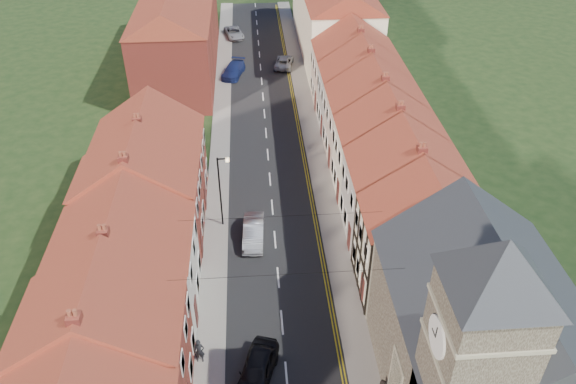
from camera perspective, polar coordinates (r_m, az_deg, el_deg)
The scene contains 23 objects.
road at distance 51.61m, azimuth -2.06°, elevation 3.82°, with size 7.00×90.00×0.02m, color black.
pavement_left at distance 51.65m, azimuth -6.95°, elevation 3.65°, with size 1.80×90.00×0.12m, color gray.
pavement_right at distance 51.89m, azimuth 2.81°, elevation 4.05°, with size 1.80×90.00×0.12m, color gray.
church at distance 29.42m, azimuth 19.28°, elevation -13.62°, with size 11.25×14.25×15.20m.
cottage_r_tudor at distance 36.54m, azimuth 13.75°, elevation -4.11°, with size 8.30×5.20×9.00m.
cottage_r_white_near at distance 40.63m, azimuth 11.79°, elevation 0.75°, with size 8.30×6.00×9.00m.
cottage_r_cream_mid at distance 44.99m, azimuth 10.15°, elevation 4.69°, with size 8.30×5.20×9.00m.
cottage_r_pink at distance 49.56m, azimuth 8.79°, elevation 7.91°, with size 8.30×6.00×9.00m.
cottage_r_white_far at distance 54.28m, azimuth 7.65°, elevation 10.58°, with size 8.30×5.20×9.00m.
cottage_r_cream_far at distance 59.12m, azimuth 6.68°, elevation 12.81°, with size 8.30×6.00×9.00m.
cottage_l_cream at distance 30.89m, azimuth -18.14°, elevation -14.11°, with size 8.30×6.30×9.10m.
cottage_l_white at distance 35.36m, azimuth -16.19°, elevation -6.39°, with size 8.30×6.90×8.80m.
cottage_l_brick_mid at distance 39.93m, azimuth -14.87°, elevation -0.36°, with size 8.30×5.70×9.10m.
cottage_l_pink at distance 44.77m, azimuth -13.82°, elevation 3.84°, with size 8.30×6.30×8.80m.
block_right_far at distance 73.01m, azimuth 4.62°, elevation 18.10°, with size 8.30×24.20×10.50m.
block_left_far at distance 67.95m, azimuth -11.13°, elevation 16.21°, with size 8.30×24.20×10.50m.
lamppost at distance 41.37m, azimuth -6.83°, elevation 0.44°, with size 0.88×0.15×6.00m.
car_near at distance 33.08m, azimuth -3.16°, elevation -17.62°, with size 1.77×4.41×1.50m, color black.
car_mid at distance 41.56m, azimuth -3.53°, elevation -4.09°, with size 1.49×4.27×1.41m, color gray.
car_far at distance 67.11m, azimuth -5.56°, elevation 12.23°, with size 1.96×4.83×1.40m, color navy.
car_distant at distance 78.81m, azimuth -5.50°, elevation 15.81°, with size 2.09×4.53×1.26m, color #A9ABB1.
pedestrian_left at distance 33.95m, azimuth -8.99°, elevation -15.68°, with size 0.61×0.40×1.68m, color black.
car_distant_b at distance 69.28m, azimuth -0.40°, elevation 13.09°, with size 2.03×4.41×1.23m, color #AFB2B7.
Camera 1 is at (-1.37, -13.81, 27.26)m, focal length 35.00 mm.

